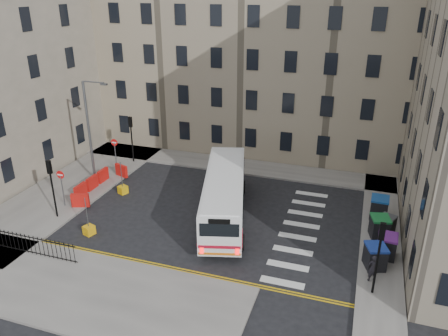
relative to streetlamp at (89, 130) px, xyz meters
The scene contains 23 objects.
ground 13.85m from the streetlamp, ahead, with size 120.00×120.00×0.00m, color black.
pavement_north 10.52m from the streetlamp, 43.32° to the left, with size 36.00×3.20×0.15m, color slate.
pavement_east 22.50m from the streetlamp, ahead, with size 2.40×26.00×0.15m, color slate.
pavement_west 4.49m from the streetlamp, 135.00° to the right, with size 6.00×22.00×0.15m, color slate.
pavement_sw 14.08m from the streetlamp, 63.43° to the right, with size 20.00×6.00×0.15m, color slate.
terrace_north 15.38m from the streetlamp, 66.04° to the left, with size 38.30×10.80×17.20m.
traffic_light_east 22.91m from the streetlamp, 19.15° to the right, with size 0.28×0.22×4.10m.
traffic_light_nw 4.84m from the streetlamp, 77.47° to the left, with size 0.28×0.22×4.10m.
traffic_light_sw 6.26m from the streetlamp, 80.54° to the right, with size 0.28×0.22×4.10m.
streetlamp is the anchor object (origin of this frame).
no_entry_north 3.41m from the streetlamp, 78.69° to the left, with size 0.60×0.08×3.00m.
no_entry_south 5.06m from the streetlamp, 83.66° to the right, with size 0.60×0.08×3.00m.
roadworks_barriers 4.15m from the streetlamp, 52.28° to the right, with size 1.66×6.26×1.00m.
iron_railings 10.95m from the streetlamp, 80.26° to the right, with size 7.80×0.04×1.20m.
bus 12.24m from the streetlamp, 10.40° to the right, with size 5.40×11.35×3.02m.
wheelie_bin_a 22.51m from the streetlamp, 13.40° to the right, with size 1.41×1.51×1.36m.
wheelie_bin_b 22.85m from the streetlamp, ahead, with size 1.15×1.31×1.38m.
wheelie_bin_c 22.18m from the streetlamp, ahead, with size 1.35×1.47×1.38m.
wheelie_bin_d 22.59m from the streetlamp, ahead, with size 1.27×1.34×1.16m.
wheelie_bin_e 22.08m from the streetlamp, ahead, with size 1.19×1.36×1.45m.
pedestrian 22.73m from the streetlamp, 16.85° to the right, with size 0.57×0.38×1.57m, color black.
bollard_yellow 5.34m from the streetlamp, 20.24° to the right, with size 0.60×0.60×0.60m, color #E1AB0C.
bollard_chevron 9.21m from the streetlamp, 58.81° to the right, with size 0.60×0.60×0.60m, color #E7A40D.
Camera 1 is at (7.10, -25.17, 14.90)m, focal length 35.00 mm.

